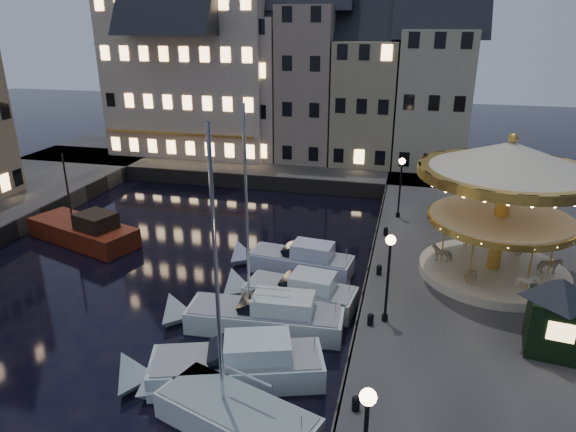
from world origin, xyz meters
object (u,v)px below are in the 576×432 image
(streetlamp_b, at_px, (389,266))
(bollard_d, at_px, (386,231))
(motorboat_d, at_px, (292,294))
(red_fishing_boat, at_px, (85,232))
(motorboat_c, at_px, (257,317))
(ticket_kiosk, at_px, (558,303))
(streetlamp_c, at_px, (401,179))
(bollard_c, at_px, (379,269))
(motorboat_a, at_px, (224,412))
(motorboat_b, at_px, (227,367))
(motorboat_e, at_px, (294,261))
(bollard_b, at_px, (371,319))
(bollard_a, at_px, (356,403))
(carousel, at_px, (506,185))

(streetlamp_b, bearing_deg, bollard_d, 93.43)
(motorboat_d, distance_m, red_fishing_boat, 16.10)
(motorboat_c, distance_m, red_fishing_boat, 16.03)
(ticket_kiosk, bearing_deg, motorboat_d, 164.83)
(streetlamp_c, bearing_deg, motorboat_d, -113.86)
(bollard_c, relative_size, motorboat_a, 0.05)
(motorboat_b, xyz_separation_m, motorboat_c, (0.06, 3.92, 0.04))
(motorboat_e, bearing_deg, bollard_d, 36.09)
(streetlamp_c, xyz_separation_m, bollard_b, (-0.60, -14.00, -2.41))
(bollard_b, distance_m, bollard_c, 5.00)
(red_fishing_boat, bearing_deg, bollard_b, -21.38)
(bollard_b, relative_size, bollard_c, 1.00)
(streetlamp_c, bearing_deg, bollard_d, -99.73)
(motorboat_d, bearing_deg, bollard_a, -63.35)
(bollard_d, height_order, ticket_kiosk, ticket_kiosk)
(motorboat_a, bearing_deg, carousel, 49.21)
(bollard_d, bearing_deg, motorboat_b, -111.24)
(bollard_a, distance_m, ticket_kiosk, 9.25)
(carousel, bearing_deg, motorboat_b, -138.83)
(streetlamp_c, relative_size, bollard_b, 7.32)
(red_fishing_boat, height_order, ticket_kiosk, red_fishing_boat)
(bollard_a, height_order, motorboat_a, motorboat_a)
(bollard_a, height_order, carousel, carousel)
(motorboat_d, height_order, ticket_kiosk, ticket_kiosk)
(motorboat_c, bearing_deg, carousel, 27.93)
(motorboat_b, distance_m, ticket_kiosk, 13.50)
(bollard_b, xyz_separation_m, motorboat_c, (-5.40, 0.39, -0.92))
(motorboat_e, bearing_deg, carousel, -2.34)
(motorboat_e, distance_m, red_fishing_boat, 14.62)
(bollard_a, relative_size, carousel, 0.07)
(streetlamp_c, bearing_deg, ticket_kiosk, -64.69)
(bollard_c, relative_size, motorboat_c, 0.05)
(bollard_d, distance_m, ticket_kiosk, 13.03)
(motorboat_a, height_order, motorboat_e, motorboat_a)
(motorboat_c, height_order, red_fishing_boat, motorboat_c)
(streetlamp_b, bearing_deg, carousel, 48.08)
(bollard_b, distance_m, carousel, 9.84)
(streetlamp_c, xyz_separation_m, bollard_c, (-0.60, -9.00, -2.41))
(streetlamp_c, relative_size, motorboat_d, 0.61)
(motorboat_a, distance_m, motorboat_d, 8.91)
(motorboat_c, relative_size, motorboat_e, 1.58)
(bollard_a, relative_size, motorboat_b, 0.07)
(bollard_a, distance_m, motorboat_d, 9.56)
(streetlamp_b, distance_m, bollard_b, 2.54)
(bollard_c, xyz_separation_m, motorboat_e, (-5.07, 1.80, -0.96))
(red_fishing_boat, height_order, carousel, carousel)
(streetlamp_b, relative_size, motorboat_d, 0.61)
(bollard_c, bearing_deg, ticket_kiosk, -35.17)
(streetlamp_b, relative_size, bollard_c, 7.32)
(motorboat_e, bearing_deg, motorboat_a, -88.37)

